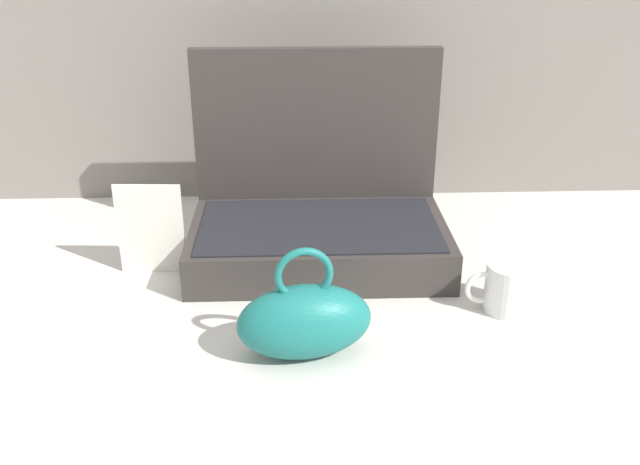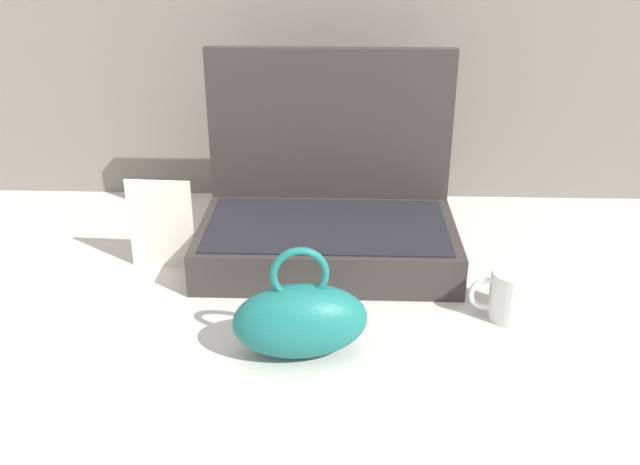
% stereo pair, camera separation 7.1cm
% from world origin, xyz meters
% --- Properties ---
extents(ground_plane, '(6.00, 6.00, 0.00)m').
position_xyz_m(ground_plane, '(0.00, 0.00, 0.00)').
color(ground_plane, beige).
extents(open_suitcase, '(0.48, 0.30, 0.38)m').
position_xyz_m(open_suitcase, '(0.01, 0.24, 0.08)').
color(open_suitcase, '#332D2B').
rests_on(open_suitcase, ground_plane).
extents(teal_pouch_handbag, '(0.21, 0.13, 0.18)m').
position_xyz_m(teal_pouch_handbag, '(-0.02, -0.11, 0.06)').
color(teal_pouch_handbag, '#196B66').
rests_on(teal_pouch_handbag, ground_plane).
extents(coffee_mug, '(0.12, 0.08, 0.08)m').
position_xyz_m(coffee_mug, '(0.32, 0.01, 0.04)').
color(coffee_mug, white).
rests_on(coffee_mug, ground_plane).
extents(info_card_left, '(0.12, 0.01, 0.17)m').
position_xyz_m(info_card_left, '(-0.30, 0.17, 0.09)').
color(info_card_left, silver).
rests_on(info_card_left, ground_plane).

